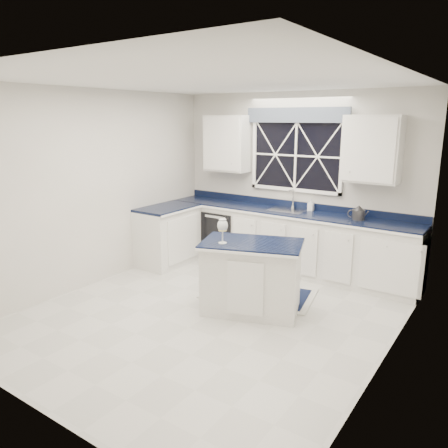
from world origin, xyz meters
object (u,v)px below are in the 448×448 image
Objects in this scene: kettle at (358,213)px; soap_bottle at (311,205)px; faucet at (292,198)px; island at (251,277)px; wine_glass at (223,227)px; dishwasher at (227,234)px.

kettle is 0.81m from soap_bottle.
faucet is 1.94m from island.
soap_bottle is at bearing 72.04° from island.
wine_glass is at bearing -96.12° from soap_bottle.
kettle is 2.09m from wine_glass.
soap_bottle is at bearing 8.05° from dishwasher.
faucet is 1.03× the size of wine_glass.
soap_bottle is (0.31, 0.00, -0.07)m from faucet.
dishwasher is at bearing -169.98° from faucet.
wine_glass is 1.61× the size of soap_bottle.
kettle is (1.09, -0.20, -0.07)m from faucet.
soap_bottle is (-0.79, 0.20, -0.00)m from kettle.
faucet reaches higher than dishwasher.
kettle is 0.94× the size of wine_glass.
island is at bearing -88.72° from soap_bottle.
dishwasher is 2.72× the size of faucet.
island is at bearing -47.89° from dishwasher.
kettle is at bearing -0.05° from dishwasher.
faucet is 1.10× the size of kettle.
wine_glass reaches higher than island.
kettle is (2.19, -0.00, 0.62)m from dishwasher.
dishwasher is at bearing -171.95° from soap_bottle.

